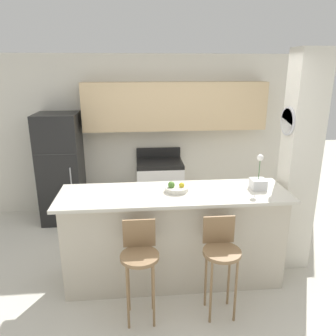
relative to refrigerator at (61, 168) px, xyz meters
name	(u,v)px	position (x,y,z in m)	size (l,w,h in m)	color
ground_plane	(174,277)	(1.57, -1.71, -0.85)	(14.00, 14.00, 0.00)	beige
wall_back	(167,122)	(1.66, 0.29, 0.64)	(5.60, 0.38, 2.55)	silver
pillar_right	(299,164)	(3.03, -1.51, 0.43)	(0.38, 0.32, 2.55)	silver
counter_bar	(174,236)	(1.57, -1.71, -0.31)	(2.47, 0.74, 1.06)	beige
refrigerator	(61,168)	(0.00, 0.00, 0.00)	(0.62, 0.64, 1.70)	black
stove_range	(160,188)	(1.53, 0.03, -0.39)	(0.73, 0.59, 1.07)	white
bar_stool_left	(140,257)	(1.18, -2.28, -0.19)	(0.36, 0.36, 0.98)	olive
bar_stool_right	(221,253)	(1.95, -2.28, -0.19)	(0.36, 0.36, 0.98)	olive
orchid_vase	(258,181)	(2.50, -1.69, 0.30)	(0.16, 0.16, 0.39)	white
fruit_bowl	(176,188)	(1.59, -1.68, 0.25)	(0.25, 0.25, 0.11)	silver
trash_bin	(97,212)	(0.53, -0.21, -0.66)	(0.28, 0.28, 0.38)	black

